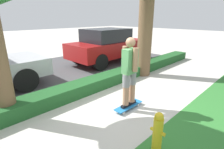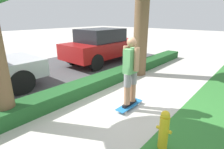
% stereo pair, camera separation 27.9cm
% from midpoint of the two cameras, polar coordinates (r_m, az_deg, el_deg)
% --- Properties ---
extents(ground_plane, '(60.00, 60.00, 0.00)m').
position_cam_midpoint_polar(ground_plane, '(4.56, 7.32, -10.87)').
color(ground_plane, '#BCB7AD').
extents(street_asphalt, '(12.91, 5.00, 0.01)m').
position_cam_midpoint_polar(street_asphalt, '(7.64, -18.39, 0.55)').
color(street_asphalt, '#474749').
rests_on(street_asphalt, ground_plane).
extents(hedge_row, '(12.91, 0.60, 0.36)m').
position_cam_midpoint_polar(hedge_row, '(5.50, -5.91, -3.48)').
color(hedge_row, '#1E5123').
rests_on(hedge_row, ground_plane).
extents(skateboard, '(0.86, 0.24, 0.09)m').
position_cam_midpoint_polar(skateboard, '(4.52, 7.16, -10.11)').
color(skateboard, '#1E6BAD').
rests_on(skateboard, ground_plane).
extents(skater_person, '(0.50, 0.43, 1.69)m').
position_cam_midpoint_polar(skater_person, '(4.16, 7.66, 1.09)').
color(skater_person, black).
rests_on(skater_person, skateboard).
extents(parked_car_middle, '(4.06, 1.89, 1.67)m').
position_cam_midpoint_polar(parked_car_middle, '(8.82, -0.55, 9.54)').
color(parked_car_middle, maroon).
rests_on(parked_car_middle, ground_plane).
extents(fire_hydrant, '(0.17, 0.27, 0.74)m').
position_cam_midpoint_polar(fire_hydrant, '(3.22, 17.23, -17.51)').
color(fire_hydrant, gold).
rests_on(fire_hydrant, ground_plane).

